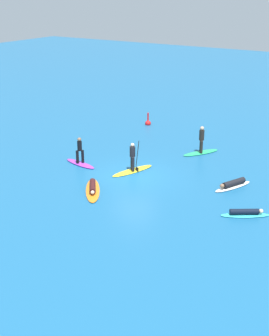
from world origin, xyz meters
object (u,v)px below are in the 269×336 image
Objects in this scene: surfer_on_yellow_board at (133,164)px; marker_buoy at (148,123)px; surfer_on_orange_board at (93,189)px; surfer_on_white_board at (233,184)px; surfer_on_purple_board at (80,158)px; surfer_on_green_board at (201,146)px; surfer_on_teal_board at (245,213)px.

surfer_on_yellow_board reaches higher than marker_buoy.
surfer_on_yellow_board reaches higher than surfer_on_orange_board.
surfer_on_white_board is 13.61m from marker_buoy.
surfer_on_purple_board is 2.32× the size of marker_buoy.
surfer_on_white_board is at bearing 72.33° from surfer_on_green_board.
surfer_on_green_board is 9.45m from surfer_on_teal_board.
surfer_on_yellow_board is 10.45m from marker_buoy.
surfer_on_orange_board is 8.39m from surfer_on_teal_board.
surfer_on_white_board is (6.36, 4.66, 0.04)m from surfer_on_orange_board.
surfer_on_purple_board is at bearing 120.76° from surfer_on_yellow_board.
surfer_on_purple_board is 9.73m from surfer_on_white_board.
surfer_on_orange_board is at bearing 157.29° from surfer_on_teal_board.
surfer_on_purple_board reaches higher than surfer_on_orange_board.
surfer_on_green_board is 5.95m from surfer_on_white_board.
surfer_on_purple_board is at bearing -83.76° from marker_buoy.
surfer_on_yellow_board reaches higher than surfer_on_green_board.
surfer_on_purple_board is 0.95× the size of surfer_on_green_board.
surfer_on_teal_board is 2.07× the size of marker_buoy.
surfer_on_purple_board reaches higher than marker_buoy.
surfer_on_purple_board is 0.85× the size of surfer_on_orange_board.
surfer_on_green_board is (2.34, 9.03, 0.39)m from surfer_on_orange_board.
surfer_on_yellow_board reaches higher than surfer_on_purple_board.
surfer_on_green_board reaches higher than marker_buoy.
surfer_on_white_board is at bearing -38.28° from marker_buoy.
surfer_on_teal_board is 16.98m from marker_buoy.
surfer_on_orange_board is 0.99× the size of surfer_on_yellow_board.
surfer_on_yellow_board is at bearing 138.70° from surfer_on_orange_board.
surfer_on_green_board is at bearing 58.84° from surfer_on_purple_board.
surfer_on_orange_board is 1.16× the size of surfer_on_white_board.
surfer_on_orange_board is 1.12× the size of surfer_on_green_board.
surfer_on_purple_board is at bearing -169.58° from surfer_on_orange_board.
surfer_on_orange_board is 1.32× the size of surfer_on_teal_board.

